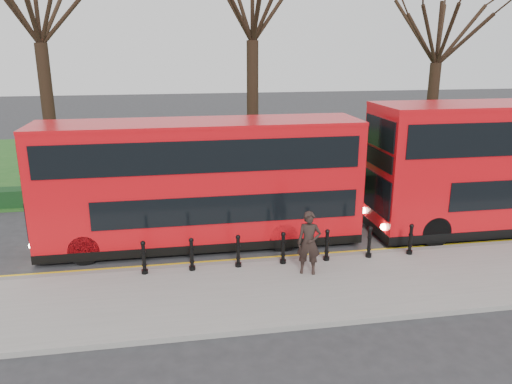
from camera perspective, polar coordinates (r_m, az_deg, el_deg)
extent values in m
plane|color=#28282B|center=(17.12, -1.45, -6.99)|extent=(120.00, 120.00, 0.00)
cube|color=gray|center=(14.41, 0.35, -11.38)|extent=(60.00, 4.00, 0.15)
cube|color=slate|center=(16.18, -0.92, -8.13)|extent=(60.00, 0.25, 0.16)
cube|color=#1C4D19|center=(31.37, -5.51, 3.85)|extent=(60.00, 18.00, 0.06)
cube|color=black|center=(23.36, -3.92, 0.46)|extent=(60.00, 0.90, 0.80)
cube|color=yellow|center=(16.48, -1.08, -7.92)|extent=(60.00, 0.10, 0.01)
cube|color=yellow|center=(16.66, -1.19, -7.64)|extent=(60.00, 0.10, 0.01)
cylinder|color=black|center=(26.39, -22.55, 7.90)|extent=(0.60, 0.60, 6.93)
cylinder|color=black|center=(26.11, -0.39, 9.20)|extent=(0.60, 0.60, 7.06)
cylinder|color=black|center=(29.52, 19.33, 8.00)|extent=(0.60, 0.60, 5.91)
cylinder|color=black|center=(15.50, -12.69, -7.38)|extent=(0.15, 0.15, 1.00)
cylinder|color=black|center=(15.48, -7.36, -7.13)|extent=(0.15, 0.15, 1.00)
cylinder|color=black|center=(15.59, -2.05, -6.82)|extent=(0.15, 0.15, 1.00)
cylinder|color=black|center=(15.83, 3.12, -6.47)|extent=(0.15, 0.15, 1.00)
cylinder|color=black|center=(16.19, 8.10, -6.07)|extent=(0.15, 0.15, 1.00)
cylinder|color=black|center=(16.67, 12.82, -5.66)|extent=(0.15, 0.15, 1.00)
cylinder|color=black|center=(17.26, 17.24, -5.23)|extent=(0.15, 0.15, 1.00)
cube|color=red|center=(17.27, -6.31, 1.41)|extent=(10.92, 2.48, 4.02)
cube|color=black|center=(17.91, -6.10, -4.97)|extent=(10.94, 2.50, 0.30)
cube|color=black|center=(16.34, -3.16, -2.01)|extent=(8.74, 0.04, 0.94)
cube|color=black|center=(15.80, -6.13, 4.00)|extent=(10.33, 0.04, 1.04)
cube|color=black|center=(17.74, -24.29, 1.52)|extent=(0.06, 2.18, 0.55)
cylinder|color=black|center=(17.04, -19.03, -6.24)|extent=(0.99, 0.30, 0.99)
cylinder|color=black|center=(19.06, -18.07, -3.75)|extent=(0.99, 0.30, 0.99)
cylinder|color=black|center=(17.19, 3.12, -5.12)|extent=(0.99, 0.30, 0.99)
cylinder|color=black|center=(19.19, 1.66, -2.77)|extent=(0.99, 0.30, 0.99)
cube|color=black|center=(18.20, 13.76, 3.74)|extent=(0.06, 2.41, 0.60)
cylinder|color=black|center=(18.61, 19.75, -4.23)|extent=(1.09, 0.33, 1.09)
cylinder|color=black|center=(20.61, 16.53, -1.95)|extent=(1.09, 0.33, 1.09)
imported|color=black|center=(15.06, 6.07, -5.82)|extent=(0.82, 0.66, 1.95)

